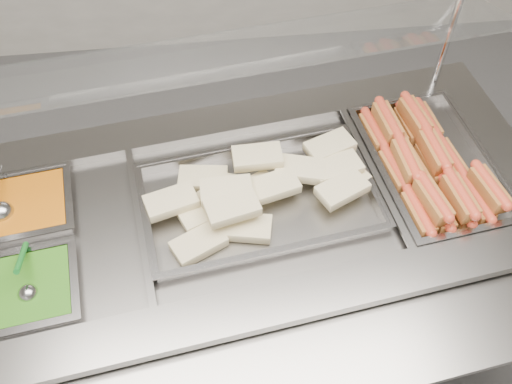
{
  "coord_description": "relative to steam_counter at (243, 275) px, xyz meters",
  "views": [
    {
      "loc": [
        -0.21,
        -0.53,
        2.28
      ],
      "look_at": [
        -0.09,
        0.52,
        0.93
      ],
      "focal_mm": 40.0,
      "sensor_mm": 36.0,
      "label": 1
    }
  ],
  "objects": [
    {
      "name": "ladle",
      "position": [
        -0.71,
        0.04,
        0.46
      ],
      "size": [
        0.07,
        0.2,
        0.14
      ],
      "color": "#A2A3A7",
      "rests_on": "pan_beans"
    },
    {
      "name": "sneeze_guard",
      "position": [
        -0.03,
        0.22,
        0.83
      ],
      "size": [
        1.7,
        0.52,
        0.45
      ],
      "color": "silver",
      "rests_on": "steam_counter"
    },
    {
      "name": "pan_wraps",
      "position": [
        0.06,
        0.01,
        0.43
      ],
      "size": [
        0.74,
        0.5,
        0.07
      ],
      "color": "#979494",
      "rests_on": "steam_counter"
    },
    {
      "name": "pan_peas",
      "position": [
        -0.63,
        -0.24,
        0.42
      ],
      "size": [
        0.33,
        0.28,
        0.1
      ],
      "color": "#979494",
      "rests_on": "steam_counter"
    },
    {
      "name": "serving_spoon",
      "position": [
        -0.6,
        -0.24,
        0.47
      ],
      "size": [
        0.06,
        0.18,
        0.14
      ],
      "color": "#A2A3A7",
      "rests_on": "pan_peas"
    },
    {
      "name": "hotdogs_in_buns",
      "position": [
        0.6,
        0.07,
        0.46
      ],
      "size": [
        0.35,
        0.55,
        0.12
      ],
      "color": "brown",
      "rests_on": "pan_hotdogs"
    },
    {
      "name": "tortilla_wraps",
      "position": [
        0.06,
        0.02,
        0.47
      ],
      "size": [
        0.71,
        0.44,
        0.1
      ],
      "color": "beige",
      "rests_on": "pan_wraps"
    },
    {
      "name": "steam_counter",
      "position": [
        0.0,
        0.0,
        0.0
      ],
      "size": [
        2.0,
        1.1,
        0.91
      ],
      "color": "slate",
      "rests_on": "ground"
    },
    {
      "name": "pan_beans",
      "position": [
        -0.67,
        0.06,
        0.42
      ],
      "size": [
        0.33,
        0.28,
        0.1
      ],
      "color": "#979494",
      "rests_on": "steam_counter"
    },
    {
      "name": "tray_rail",
      "position": [
        0.07,
        -0.51,
        0.41
      ],
      "size": [
        1.84,
        0.62,
        0.05
      ],
      "color": "gray",
      "rests_on": "steam_counter"
    },
    {
      "name": "pan_hotdogs",
      "position": [
        0.63,
        0.09,
        0.41
      ],
      "size": [
        0.42,
        0.6,
        0.1
      ],
      "color": "#979494",
      "rests_on": "steam_counter"
    }
  ]
}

